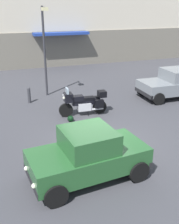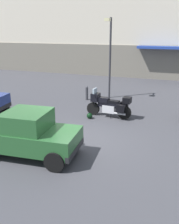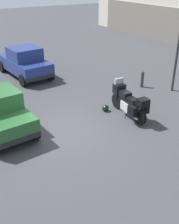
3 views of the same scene
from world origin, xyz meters
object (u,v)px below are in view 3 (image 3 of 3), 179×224
motorcycle (129,102)px  helmet (105,108)px  car_hatchback_near (25,62)px  bollard_curbside (142,79)px  streetlamp_curbside (178,31)px

motorcycle → helmet: 1.10m
helmet → car_hatchback_near: 6.17m
bollard_curbside → car_hatchback_near: bearing=-135.9°
streetlamp_curbside → bollard_curbside: size_ratio=5.66×
motorcycle → bollard_curbside: size_ratio=2.70×
streetlamp_curbside → helmet: bearing=-87.1°
motorcycle → streetlamp_curbside: size_ratio=0.48×
helmet → streetlamp_curbside: (-0.20, 3.96, 2.75)m
car_hatchback_near → helmet: bearing=-172.8°
helmet → streetlamp_curbside: 4.83m
motorcycle → car_hatchback_near: (-6.80, -1.93, 0.19)m
motorcycle → car_hatchback_near: bearing=19.7°
car_hatchback_near → bollard_curbside: 6.48m
motorcycle → bollard_curbside: (-2.15, 2.56, -0.17)m
streetlamp_curbside → motorcycle: bearing=-73.3°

